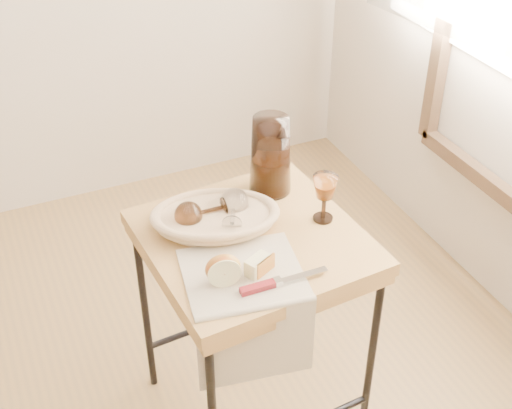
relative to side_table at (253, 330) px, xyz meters
name	(u,v)px	position (x,y,z in m)	size (l,w,h in m)	color
side_table	(253,330)	(0.00, 0.00, 0.00)	(0.58, 0.58, 0.74)	brown
tea_towel	(243,274)	(-0.09, -0.14, 0.37)	(0.31, 0.28, 0.01)	beige
bread_basket	(215,219)	(-0.08, 0.08, 0.40)	(0.32, 0.22, 0.05)	tan
goblet_lying_a	(204,212)	(-0.11, 0.10, 0.42)	(0.13, 0.08, 0.08)	#53351D
goblet_lying_b	(233,211)	(-0.03, 0.06, 0.42)	(0.13, 0.08, 0.08)	white
pitcher	(270,155)	(0.14, 0.19, 0.49)	(0.17, 0.25, 0.29)	black
wine_goblet	(324,198)	(0.22, -0.01, 0.44)	(0.07, 0.07, 0.15)	white
apple_half	(223,268)	(-0.15, -0.15, 0.42)	(0.09, 0.05, 0.09)	red
apple_wedge	(258,265)	(-0.05, -0.15, 0.40)	(0.07, 0.04, 0.05)	#F4EFAE
table_knife	(281,281)	(-0.02, -0.22, 0.38)	(0.24, 0.02, 0.02)	silver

